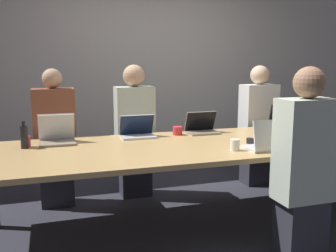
# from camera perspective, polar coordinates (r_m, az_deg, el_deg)

# --- Properties ---
(ground_plane) EXTENTS (24.00, 24.00, 0.00)m
(ground_plane) POSITION_cam_1_polar(r_m,az_deg,el_deg) (3.54, 5.64, -14.17)
(ground_plane) COLOR #2D2D38
(curtain_wall) EXTENTS (12.00, 0.06, 2.80)m
(curtain_wall) POSITION_cam_1_polar(r_m,az_deg,el_deg) (5.02, -2.75, 9.30)
(curtain_wall) COLOR #BCB7B2
(curtain_wall) RESTS_ON ground_plane
(conference_table) EXTENTS (3.96, 1.23, 0.73)m
(conference_table) POSITION_cam_1_polar(r_m,az_deg,el_deg) (3.32, 5.83, -3.40)
(conference_table) COLOR tan
(conference_table) RESTS_ON ground_plane
(laptop_far_midleft) EXTENTS (0.33, 0.22, 0.21)m
(laptop_far_midleft) POSITION_cam_1_polar(r_m,az_deg,el_deg) (3.54, -4.69, -0.71)
(laptop_far_midleft) COLOR silver
(laptop_far_midleft) RESTS_ON conference_table
(person_far_midleft) EXTENTS (0.40, 0.24, 1.41)m
(person_far_midleft) POSITION_cam_1_polar(r_m,az_deg,el_deg) (4.00, -5.09, -1.03)
(person_far_midleft) COLOR #2D2D38
(person_far_midleft) RESTS_ON ground_plane
(cup_near_right) EXTENTS (0.08, 0.08, 0.10)m
(cup_near_right) POSITION_cam_1_polar(r_m,az_deg,el_deg) (3.39, 21.94, -2.02)
(cup_near_right) COLOR #232328
(cup_near_right) RESTS_ON conference_table
(laptop_far_left) EXTENTS (0.31, 0.26, 0.26)m
(laptop_far_left) POSITION_cam_1_polar(r_m,az_deg,el_deg) (3.41, -16.57, -1.29)
(laptop_far_left) COLOR gray
(laptop_far_left) RESTS_ON conference_table
(person_far_left) EXTENTS (0.40, 0.24, 1.37)m
(person_far_left) POSITION_cam_1_polar(r_m,az_deg,el_deg) (3.88, -16.80, -2.14)
(person_far_left) COLOR #2D2D38
(person_far_left) RESTS_ON ground_plane
(cup_far_left) EXTENTS (0.07, 0.07, 0.09)m
(cup_far_left) POSITION_cam_1_polar(r_m,az_deg,el_deg) (3.33, -20.84, -2.25)
(cup_far_left) COLOR red
(cup_far_left) RESTS_ON conference_table
(bottle_far_left) EXTENTS (0.06, 0.06, 0.23)m
(bottle_far_left) POSITION_cam_1_polar(r_m,az_deg,el_deg) (3.28, -21.07, -1.52)
(bottle_far_left) COLOR black
(bottle_far_left) RESTS_ON conference_table
(laptop_far_right) EXTENTS (0.35, 0.26, 0.26)m
(laptop_far_right) POSITION_cam_1_polar(r_m,az_deg,el_deg) (4.21, 17.56, 0.69)
(laptop_far_right) COLOR #333338
(laptop_far_right) RESTS_ON conference_table
(person_far_right) EXTENTS (0.40, 0.24, 1.40)m
(person_far_right) POSITION_cam_1_polar(r_m,az_deg,el_deg) (4.51, 13.52, -0.18)
(person_far_right) COLOR #2D2D38
(person_far_right) RESTS_ON ground_plane
(cup_far_right) EXTENTS (0.08, 0.08, 0.10)m
(cup_far_right) POSITION_cam_1_polar(r_m,az_deg,el_deg) (4.05, 14.67, 0.10)
(cup_far_right) COLOR white
(cup_far_right) RESTS_ON conference_table
(laptop_near_midright) EXTENTS (0.36, 0.25, 0.25)m
(laptop_near_midright) POSITION_cam_1_polar(r_m,az_deg,el_deg) (3.11, 15.26, -2.25)
(laptop_near_midright) COLOR silver
(laptop_near_midright) RESTS_ON conference_table
(person_near_midright) EXTENTS (0.40, 0.24, 1.40)m
(person_near_midright) POSITION_cam_1_polar(r_m,az_deg,el_deg) (2.85, 20.01, -6.06)
(person_near_midright) COLOR #2D2D38
(person_near_midright) RESTS_ON ground_plane
(cup_near_midright) EXTENTS (0.08, 0.08, 0.09)m
(cup_near_midright) POSITION_cam_1_polar(r_m,az_deg,el_deg) (3.04, 10.15, -2.85)
(cup_near_midright) COLOR white
(cup_near_midright) RESTS_ON conference_table
(laptop_far_center) EXTENTS (0.31, 0.22, 0.22)m
(laptop_far_center) POSITION_cam_1_polar(r_m,az_deg,el_deg) (3.75, 5.15, -0.12)
(laptop_far_center) COLOR gray
(laptop_far_center) RESTS_ON conference_table
(cup_far_center) EXTENTS (0.09, 0.09, 0.08)m
(cup_far_center) POSITION_cam_1_polar(r_m,az_deg,el_deg) (3.65, 1.47, -0.73)
(cup_far_center) COLOR red
(cup_far_center) RESTS_ON conference_table
(stapler) EXTENTS (0.08, 0.16, 0.05)m
(stapler) POSITION_cam_1_polar(r_m,az_deg,el_deg) (3.30, 13.04, -2.37)
(stapler) COLOR black
(stapler) RESTS_ON conference_table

